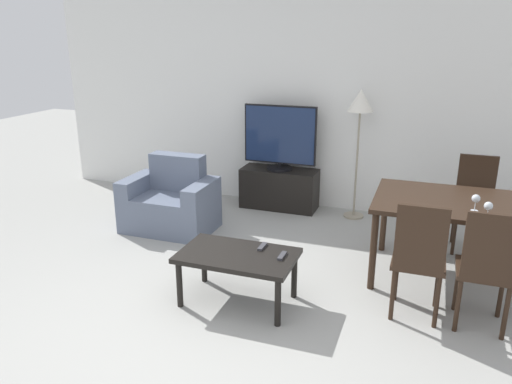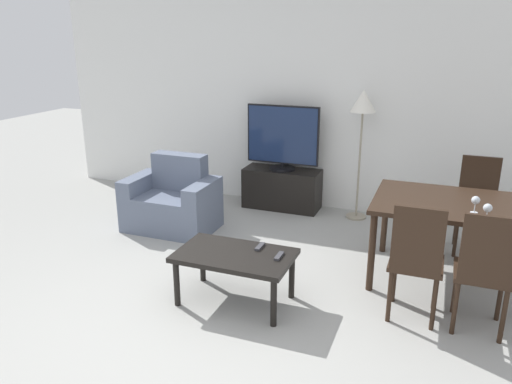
% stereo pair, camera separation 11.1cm
% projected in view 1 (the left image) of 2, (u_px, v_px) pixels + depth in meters
% --- Properties ---
extents(ground_plane, '(18.00, 18.00, 0.00)m').
position_uv_depth(ground_plane, '(187.00, 342.00, 3.63)').
color(ground_plane, '#9E9E99').
extents(wall_back, '(6.95, 0.06, 2.70)m').
position_uv_depth(wall_back, '(305.00, 100.00, 6.16)').
color(wall_back, white).
rests_on(wall_back, ground_plane).
extents(armchair, '(1.00, 0.66, 0.83)m').
position_uv_depth(armchair, '(171.00, 203.00, 5.64)').
color(armchair, slate).
rests_on(armchair, ground_plane).
extents(tv_stand, '(0.96, 0.39, 0.51)m').
position_uv_depth(tv_stand, '(279.00, 188.00, 6.34)').
color(tv_stand, black).
rests_on(tv_stand, ground_plane).
extents(tv, '(0.91, 0.32, 0.80)m').
position_uv_depth(tv, '(280.00, 138.00, 6.14)').
color(tv, black).
rests_on(tv, tv_stand).
extents(coffee_table, '(0.95, 0.57, 0.44)m').
position_uv_depth(coffee_table, '(238.00, 259.00, 4.06)').
color(coffee_table, black).
rests_on(coffee_table, ground_plane).
extents(dining_table, '(1.34, 0.98, 0.75)m').
position_uv_depth(dining_table, '(453.00, 209.00, 4.38)').
color(dining_table, black).
rests_on(dining_table, ground_plane).
extents(dining_chair_near, '(0.40, 0.40, 0.97)m').
position_uv_depth(dining_chair_near, '(419.00, 256.00, 3.78)').
color(dining_chair_near, black).
rests_on(dining_chair_near, ground_plane).
extents(dining_chair_far, '(0.40, 0.40, 0.97)m').
position_uv_depth(dining_chair_far, '(475.00, 199.00, 5.06)').
color(dining_chair_far, black).
rests_on(dining_chair_far, ground_plane).
extents(dining_chair_near_right, '(0.40, 0.40, 0.97)m').
position_uv_depth(dining_chair_near_right, '(487.00, 265.00, 3.62)').
color(dining_chair_near_right, black).
rests_on(dining_chair_near_right, ground_plane).
extents(floor_lamp, '(0.29, 0.29, 1.54)m').
position_uv_depth(floor_lamp, '(360.00, 109.00, 5.69)').
color(floor_lamp, gray).
rests_on(floor_lamp, ground_plane).
extents(remote_primary, '(0.04, 0.15, 0.02)m').
position_uv_depth(remote_primary, '(262.00, 247.00, 4.15)').
color(remote_primary, '#38383D').
rests_on(remote_primary, coffee_table).
extents(remote_secondary, '(0.04, 0.15, 0.02)m').
position_uv_depth(remote_secondary, '(282.00, 256.00, 3.98)').
color(remote_secondary, '#38383D').
rests_on(remote_secondary, coffee_table).
extents(wine_glass_left, '(0.07, 0.07, 0.15)m').
position_uv_depth(wine_glass_left, '(476.00, 200.00, 4.06)').
color(wine_glass_left, silver).
rests_on(wine_glass_left, dining_table).
extents(wine_glass_center, '(0.07, 0.07, 0.15)m').
position_uv_depth(wine_glass_center, '(488.00, 207.00, 3.88)').
color(wine_glass_center, silver).
rests_on(wine_glass_center, dining_table).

